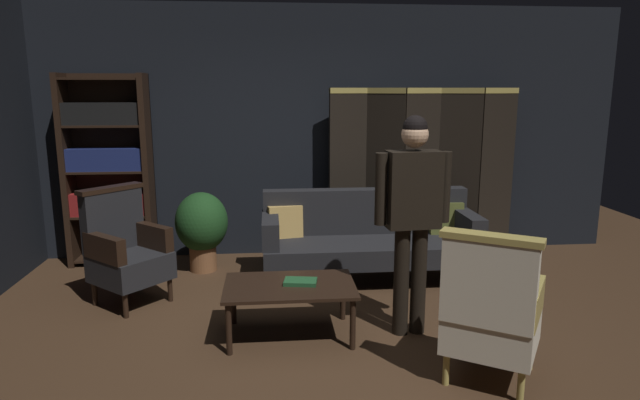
# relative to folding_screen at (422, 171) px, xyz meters

# --- Properties ---
(ground_plane) EXTENTS (10.00, 10.00, 0.00)m
(ground_plane) POSITION_rel_folding_screen_xyz_m (-1.27, -2.13, -0.99)
(ground_plane) COLOR #3D2819
(back_wall) EXTENTS (7.20, 0.10, 2.80)m
(back_wall) POSITION_rel_folding_screen_xyz_m (-1.27, 0.32, 0.41)
(back_wall) COLOR black
(back_wall) RESTS_ON ground_plane
(folding_screen) EXTENTS (2.11, 0.33, 1.90)m
(folding_screen) POSITION_rel_folding_screen_xyz_m (0.00, 0.00, 0.00)
(folding_screen) COLOR black
(folding_screen) RESTS_ON ground_plane
(bookshelf) EXTENTS (0.90, 0.32, 2.05)m
(bookshelf) POSITION_rel_folding_screen_xyz_m (-3.42, 0.06, 0.10)
(bookshelf) COLOR black
(bookshelf) RESTS_ON ground_plane
(velvet_couch) EXTENTS (2.12, 0.78, 0.88)m
(velvet_couch) POSITION_rel_folding_screen_xyz_m (-0.72, -0.68, -0.53)
(velvet_couch) COLOR black
(velvet_couch) RESTS_ON ground_plane
(coffee_table) EXTENTS (1.00, 0.64, 0.42)m
(coffee_table) POSITION_rel_folding_screen_xyz_m (-1.56, -1.95, -0.61)
(coffee_table) COLOR black
(coffee_table) RESTS_ON ground_plane
(armchair_gilt_accent) EXTENTS (0.80, 0.80, 1.04)m
(armchair_gilt_accent) POSITION_rel_folding_screen_xyz_m (-0.30, -2.75, -0.50)
(armchair_gilt_accent) COLOR tan
(armchair_gilt_accent) RESTS_ON ground_plane
(armchair_wing_left) EXTENTS (0.82, 0.82, 1.04)m
(armchair_wing_left) POSITION_rel_folding_screen_xyz_m (-2.99, -1.11, -0.50)
(armchair_wing_left) COLOR black
(armchair_wing_left) RESTS_ON ground_plane
(standing_figure) EXTENTS (0.59, 0.25, 1.70)m
(standing_figure) POSITION_rel_folding_screen_xyz_m (-0.63, -1.98, 0.04)
(standing_figure) COLOR black
(standing_figure) RESTS_ON ground_plane
(potted_plant) EXTENTS (0.54, 0.54, 0.84)m
(potted_plant) POSITION_rel_folding_screen_xyz_m (-2.42, -0.29, -0.50)
(potted_plant) COLOR brown
(potted_plant) RESTS_ON ground_plane
(book_green_cloth) EXTENTS (0.27, 0.20, 0.03)m
(book_green_cloth) POSITION_rel_folding_screen_xyz_m (-1.48, -1.94, -0.55)
(book_green_cloth) COLOR #1E4C28
(book_green_cloth) RESTS_ON coffee_table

